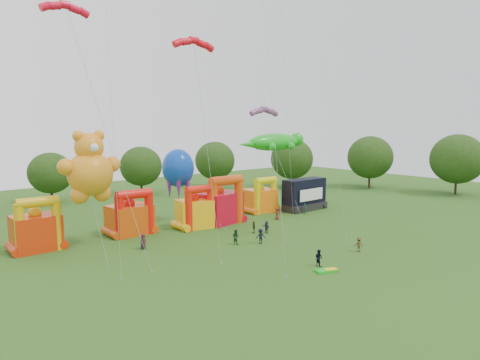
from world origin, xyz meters
TOP-DOWN VIEW (x-y plane):
  - ground at (0.00, 0.00)m, footprint 160.00×160.00m
  - tree_ring at (-1.20, 0.62)m, footprint 125.60×127.72m
  - bouncy_castle_0 at (-18.45, 28.47)m, footprint 4.91×3.98m
  - bouncy_castle_1 at (-7.31, 28.49)m, footprint 5.42×4.49m
  - bouncy_castle_2 at (0.94, 26.13)m, footprint 5.19×4.52m
  - bouncy_castle_3 at (5.32, 26.35)m, footprint 6.52×5.61m
  - bouncy_castle_4 at (14.95, 28.51)m, footprint 5.12×4.34m
  - stage_trailer at (21.68, 25.28)m, footprint 8.08×3.27m
  - teddy_bear_kite at (-13.43, 24.59)m, footprint 7.02×10.21m
  - gecko_kite at (19.11, 28.05)m, footprint 14.33×10.77m
  - octopus_kite at (1.75, 29.30)m, footprint 4.63×10.57m
  - parafoil_kites at (-9.58, 16.40)m, footprint 28.30×8.28m
  - diamond_kites at (0.46, 13.23)m, footprint 28.10×15.70m
  - folded_kite_bundle at (0.77, 3.52)m, footprint 2.22×1.62m
  - spectator_0 at (-9.12, 21.52)m, footprint 0.89×0.66m
  - spectator_1 at (-9.13, 21.31)m, footprint 0.67×0.77m
  - spectator_2 at (0.07, 16.39)m, footprint 0.87×1.00m
  - spectator_3 at (2.52, 14.78)m, footprint 1.30×1.07m
  - spectator_4 at (5.14, 18.96)m, footprint 0.88×0.94m
  - spectator_5 at (6.35, 17.90)m, footprint 0.66×1.53m
  - spectator_6 at (13.06, 22.77)m, footprint 0.88×0.60m
  - spectator_7 at (19.27, 22.98)m, footprint 0.67×0.71m
  - spectator_8 at (1.53, 5.13)m, footprint 0.67×0.85m
  - spectator_9 at (8.72, 5.56)m, footprint 1.19×1.08m

SIDE VIEW (x-z plane):
  - ground at x=0.00m, z-range 0.00..0.00m
  - folded_kite_bundle at x=0.77m, z-range -0.02..0.29m
  - spectator_4 at x=5.14m, z-range 0.00..1.56m
  - spectator_5 at x=6.35m, z-range 0.00..1.60m
  - spectator_9 at x=8.72m, z-range 0.00..1.60m
  - spectator_7 at x=19.27m, z-range 0.00..1.62m
  - spectator_0 at x=-9.12m, z-range 0.00..1.65m
  - spectator_8 at x=1.53m, z-range 0.00..1.68m
  - spectator_6 at x=13.06m, z-range 0.00..1.74m
  - spectator_3 at x=2.52m, z-range 0.00..1.76m
  - spectator_2 at x=0.07m, z-range 0.00..1.76m
  - spectator_1 at x=-9.13m, z-range 0.00..1.78m
  - bouncy_castle_4 at x=14.95m, z-range -0.67..5.05m
  - bouncy_castle_1 at x=-7.31m, z-range -0.70..5.17m
  - bouncy_castle_2 at x=0.94m, z-range -0.69..5.22m
  - bouncy_castle_0 at x=-18.45m, z-range -0.73..5.41m
  - stage_trailer at x=21.68m, z-range -0.09..5.05m
  - bouncy_castle_3 at x=5.32m, z-range -0.84..6.03m
  - octopus_kite at x=1.75m, z-range -0.09..10.46m
  - tree_ring at x=-1.20m, z-range 0.22..12.30m
  - teddy_bear_kite at x=-13.43m, z-range 0.55..13.91m
  - gecko_kite at x=19.11m, z-range 1.16..13.76m
  - parafoil_kites at x=-9.58m, z-range -1.33..24.22m
  - diamond_kites at x=0.46m, z-range -4.58..34.75m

